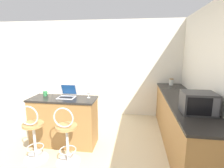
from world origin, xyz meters
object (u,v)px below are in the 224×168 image
at_px(laptop, 68,94).
at_px(mug_green, 45,93).
at_px(bar_stool_near, 33,135).
at_px(bar_stool_far, 67,137).
at_px(mug_white, 197,100).
at_px(storage_jar, 171,82).
at_px(microwave, 198,103).
at_px(wine_glass_short, 88,93).

bearing_deg(laptop, mug_green, 178.36).
distance_m(bar_stool_near, bar_stool_far, 0.57).
bearing_deg(mug_white, storage_jar, 96.51).
xyz_separation_m(bar_stool_far, mug_white, (2.13, 0.61, 0.52)).
xyz_separation_m(laptop, mug_green, (-0.47, 0.01, -0.01)).
height_order(laptop, storage_jar, laptop).
bearing_deg(bar_stool_far, bar_stool_near, 180.00).
xyz_separation_m(laptop, mug_white, (2.35, -0.04, -0.01)).
bearing_deg(storage_jar, bar_stool_near, -140.44).
distance_m(laptop, storage_jar, 2.61).
relative_size(bar_stool_near, laptop, 3.11).
relative_size(laptop, mug_green, 3.24).
bearing_deg(bar_stool_far, microwave, 3.17).
distance_m(storage_jar, mug_white, 1.49).
bearing_deg(storage_jar, laptop, -146.72).
relative_size(storage_jar, mug_green, 1.72).
height_order(bar_stool_far, storage_jar, storage_jar).
bearing_deg(microwave, laptop, 165.94).
distance_m(microwave, mug_green, 2.72).
height_order(bar_stool_far, laptop, laptop).
bearing_deg(mug_green, bar_stool_near, -80.01).
distance_m(microwave, mug_white, 0.54).
bearing_deg(wine_glass_short, storage_jar, 38.96).
relative_size(laptop, storage_jar, 1.88).
relative_size(microwave, storage_jar, 2.70).
bearing_deg(wine_glass_short, bar_stool_far, -106.02).
bearing_deg(bar_stool_near, mug_white, 12.80).
bearing_deg(storage_jar, microwave, -89.71).
xyz_separation_m(bar_stool_near, mug_green, (-0.12, 0.67, 0.53)).
bearing_deg(mug_white, laptop, 178.91).
relative_size(storage_jar, mug_white, 1.66).
bearing_deg(microwave, wine_glass_short, 162.74).
relative_size(bar_stool_near, bar_stool_far, 1.00).
relative_size(microwave, wine_glass_short, 3.20).
xyz_separation_m(mug_green, mug_white, (2.82, -0.06, -0.00)).
height_order(bar_stool_near, microwave, microwave).
xyz_separation_m(bar_stool_near, bar_stool_far, (0.57, 0.00, 0.00)).
height_order(laptop, mug_green, laptop).
bearing_deg(mug_green, microwave, -11.95).
bearing_deg(storage_jar, mug_green, -151.82).
bearing_deg(laptop, mug_white, -1.09).
distance_m(bar_stool_far, mug_white, 2.28).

